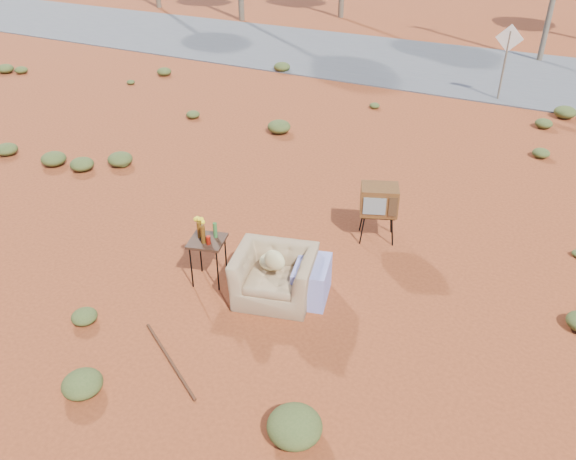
% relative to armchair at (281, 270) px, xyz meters
% --- Properties ---
extents(ground, '(140.00, 140.00, 0.00)m').
position_rel_armchair_xyz_m(ground, '(-0.38, -0.45, -0.48)').
color(ground, '#943E1D').
rests_on(ground, ground).
extents(highway, '(140.00, 7.00, 0.04)m').
position_rel_armchair_xyz_m(highway, '(-0.38, 14.55, -0.46)').
color(highway, '#565659').
rests_on(highway, ground).
extents(armchair, '(1.51, 1.21, 1.03)m').
position_rel_armchair_xyz_m(armchair, '(0.00, 0.00, 0.00)').
color(armchair, '#937350').
rests_on(armchair, ground).
extents(tv_unit, '(0.78, 0.71, 1.03)m').
position_rel_armchair_xyz_m(tv_unit, '(0.67, 2.30, 0.28)').
color(tv_unit, black).
rests_on(tv_unit, ground).
extents(side_table, '(0.66, 0.66, 1.07)m').
position_rel_armchair_xyz_m(side_table, '(-1.25, -0.15, 0.31)').
color(side_table, '#321D12').
rests_on(side_table, ground).
extents(rusty_bar, '(1.44, 0.85, 0.04)m').
position_rel_armchair_xyz_m(rusty_bar, '(-0.64, -1.92, -0.46)').
color(rusty_bar, '#4E2514').
rests_on(rusty_bar, ground).
extents(road_sign, '(0.78, 0.06, 2.19)m').
position_rel_armchair_xyz_m(road_sign, '(1.12, 11.55, 1.02)').
color(road_sign, brown).
rests_on(road_sign, ground).
extents(scrub_patch, '(17.49, 8.07, 0.33)m').
position_rel_armchair_xyz_m(scrub_patch, '(-1.21, 3.96, -0.34)').
color(scrub_patch, '#474F22').
rests_on(scrub_patch, ground).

